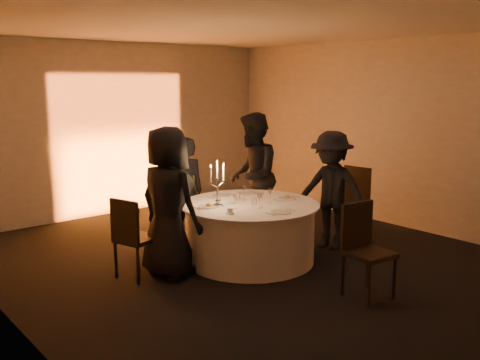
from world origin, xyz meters
TOP-DOWN VIEW (x-y plane):
  - floor at (0.00, 0.00)m, footprint 7.00×7.00m
  - ceiling at (0.00, 0.00)m, footprint 7.00×7.00m
  - wall_back at (0.00, 3.50)m, footprint 7.00×0.00m
  - wall_left at (-3.00, 0.00)m, footprint 0.00×7.00m
  - wall_right at (3.00, 0.00)m, footprint 0.00×7.00m
  - uplighter_fixture at (0.00, 3.20)m, footprint 0.25×0.12m
  - banquet_table at (0.00, 0.00)m, footprint 1.80×1.80m
  - chair_left at (-1.50, 0.39)m, footprint 0.53×0.53m
  - chair_back_left at (-0.32, 1.26)m, footprint 0.49×0.49m
  - chair_back_right at (1.02, 1.14)m, footprint 0.55×0.55m
  - chair_right at (1.92, -0.14)m, footprint 0.50×0.50m
  - chair_front at (0.21, -1.66)m, footprint 0.50×0.50m
  - guest_left at (-1.11, 0.21)m, footprint 0.74×0.98m
  - guest_back_left at (-0.29, 1.08)m, footprint 0.65×0.51m
  - guest_back_right at (0.75, 0.81)m, footprint 1.15×1.14m
  - guest_right at (1.23, -0.31)m, footprint 0.86×1.19m
  - plate_left at (-0.53, 0.19)m, footprint 0.36×0.27m
  - plate_back_left at (-0.03, 0.57)m, footprint 0.36×0.25m
  - plate_back_right at (0.31, 0.45)m, footprint 0.36×0.29m
  - plate_right at (0.56, -0.12)m, footprint 0.36×0.25m
  - plate_front at (-0.03, -0.61)m, footprint 0.36×0.25m
  - coffee_cup at (-0.53, -0.25)m, footprint 0.11×0.11m
  - candelabra at (-0.41, 0.15)m, footprint 0.25×0.12m
  - wine_glass_a at (-0.04, -0.26)m, footprint 0.07×0.07m
  - wine_glass_b at (-0.33, -0.10)m, footprint 0.07×0.07m
  - wine_glass_c at (0.06, 0.19)m, footprint 0.07×0.07m
  - wine_glass_d at (-0.11, -0.30)m, footprint 0.07×0.07m
  - wine_glass_e at (0.21, -0.16)m, footprint 0.07×0.07m
  - tumbler_a at (-0.03, -0.12)m, footprint 0.07×0.07m
  - tumbler_b at (-0.25, 0.34)m, footprint 0.07×0.07m
  - tumbler_c at (0.02, 0.27)m, footprint 0.07×0.07m

SIDE VIEW (x-z plane):
  - floor at x=0.00m, z-range 0.00..0.00m
  - uplighter_fixture at x=0.00m, z-range 0.00..0.10m
  - banquet_table at x=0.00m, z-range 0.00..0.77m
  - chair_back_right at x=1.02m, z-range 0.05..0.94m
  - chair_back_left at x=-0.32m, z-range 0.06..1.00m
  - chair_left at x=-1.50m, z-range 0.06..1.05m
  - chair_front at x=0.21m, z-range 0.07..1.10m
  - chair_right at x=1.92m, z-range 0.07..1.13m
  - plate_front at x=-0.03m, z-range 0.77..0.78m
  - plate_back_left at x=-0.03m, z-range 0.77..0.78m
  - plate_back_right at x=0.31m, z-range 0.77..0.78m
  - guest_back_left at x=-0.29m, z-range 0.00..1.57m
  - plate_left at x=-0.53m, z-range 0.75..0.83m
  - plate_right at x=0.56m, z-range 0.75..0.83m
  - coffee_cup at x=-0.53m, z-range 0.77..0.83m
  - tumbler_a at x=-0.03m, z-range 0.77..0.86m
  - tumbler_b at x=-0.25m, z-range 0.77..0.86m
  - tumbler_c at x=0.02m, z-range 0.77..0.86m
  - guest_right at x=1.23m, z-range 0.00..1.66m
  - wine_glass_a at x=-0.04m, z-range 0.81..1.00m
  - wine_glass_b at x=-0.33m, z-range 0.81..1.00m
  - wine_glass_c at x=0.06m, z-range 0.81..1.00m
  - wine_glass_d at x=-0.11m, z-range 0.81..1.00m
  - wine_glass_e at x=0.21m, z-range 0.81..1.00m
  - guest_left at x=-1.11m, z-range 0.00..1.82m
  - guest_back_right at x=0.75m, z-range 0.00..1.88m
  - candelabra at x=-0.41m, z-range 0.68..1.27m
  - wall_back at x=0.00m, z-range -2.00..5.00m
  - wall_left at x=-3.00m, z-range -2.00..5.00m
  - wall_right at x=3.00m, z-range -2.00..5.00m
  - ceiling at x=0.00m, z-range 3.00..3.00m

